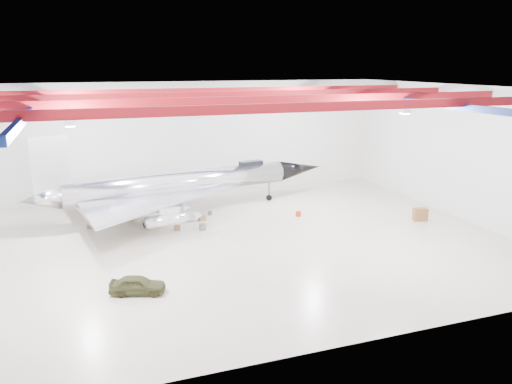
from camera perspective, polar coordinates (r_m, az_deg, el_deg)
name	(u,v)px	position (r m, az deg, el deg)	size (l,w,h in m)	color
floor	(229,242)	(36.52, -3.12, -5.77)	(40.00, 40.00, 0.00)	beige
wall_back	(184,139)	(49.38, -8.18, 6.01)	(40.00, 40.00, 0.00)	silver
wall_right	(459,152)	(44.82, 22.18, 4.24)	(30.00, 30.00, 0.00)	silver
ceiling	(227,88)	(34.32, -3.37, 11.74)	(40.00, 40.00, 0.00)	#0A0F38
ceiling_structure	(227,99)	(34.36, -3.35, 10.61)	(39.50, 29.50, 1.08)	maroon
jet_aircraft	(181,186)	(43.20, -8.62, 0.67)	(27.24, 17.96, 7.46)	silver
jeep	(138,285)	(29.33, -13.39, -10.28)	(1.26, 3.12, 1.06)	#3C3D1E
desk	(420,214)	(43.47, 18.25, -2.44)	(1.15, 0.58, 1.06)	brown
crate_ply	(177,228)	(39.54, -9.01, -4.07)	(0.50, 0.40, 0.35)	olive
toolbox_red	(201,216)	(42.43, -6.35, -2.73)	(0.42, 0.34, 0.29)	#A32E10
engine_drum	(202,227)	(39.26, -6.14, -4.01)	(0.53, 0.53, 0.48)	#59595B
crate_small	(90,227)	(41.59, -18.47, -3.78)	(0.39, 0.31, 0.27)	#59595B
tool_chest	(298,214)	(42.70, 4.86, -2.50)	(0.46, 0.46, 0.42)	#A32E10
oil_barrel	(202,218)	(41.61, -6.17, -3.01)	(0.55, 0.44, 0.38)	olive
spares_box	(210,213)	(43.12, -5.28, -2.40)	(0.36, 0.36, 0.33)	#59595B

